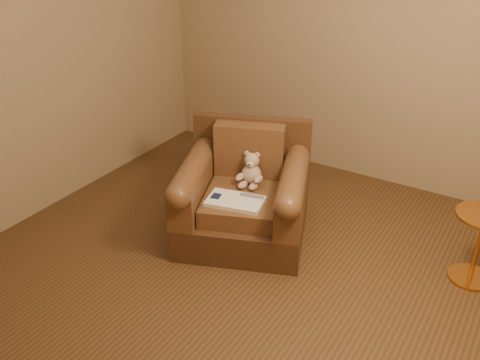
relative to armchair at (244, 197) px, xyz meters
The scene contains 6 objects.
floor 0.76m from the armchair, 56.80° to the right, with size 4.00×4.00×0.00m, color #4D341A.
room 1.56m from the armchair, 56.80° to the right, with size 4.02×4.02×2.71m.
armchair is the anchor object (origin of this frame).
teddy_bear 0.19m from the armchair, 84.31° to the left, with size 0.19×0.22×0.26m.
guidebook 0.25m from the armchair, 75.19° to the right, with size 0.44×0.32×0.03m.
side_table 1.65m from the armchair, 11.26° to the left, with size 0.37×0.37×0.52m.
Camera 1 is at (1.42, -2.42, 2.33)m, focal length 40.00 mm.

